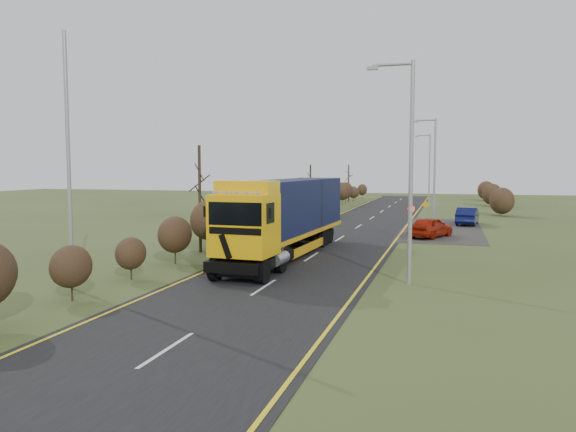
# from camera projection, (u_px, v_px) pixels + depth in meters

# --- Properties ---
(ground) EXTENTS (160.00, 160.00, 0.00)m
(ground) POSITION_uv_depth(u_px,v_px,m) (291.00, 270.00, 26.28)
(ground) COLOR #3A481F
(ground) RESTS_ON ground
(road) EXTENTS (8.00, 120.00, 0.02)m
(road) POSITION_uv_depth(u_px,v_px,m) (334.00, 243.00, 35.85)
(road) COLOR black
(road) RESTS_ON ground
(layby) EXTENTS (6.00, 18.00, 0.02)m
(layby) POSITION_uv_depth(u_px,v_px,m) (442.00, 229.00, 43.61)
(layby) COLOR #2D2A28
(layby) RESTS_ON ground
(lane_markings) EXTENTS (7.52, 116.00, 0.01)m
(lane_markings) POSITION_uv_depth(u_px,v_px,m) (333.00, 243.00, 35.56)
(lane_markings) COLOR yellow
(lane_markings) RESTS_ON road
(hedgerow) EXTENTS (2.24, 102.04, 6.05)m
(hedgerow) POSITION_uv_depth(u_px,v_px,m) (234.00, 218.00, 35.36)
(hedgerow) COLOR #2F2015
(hedgerow) RESTS_ON ground
(lorry) EXTENTS (3.14, 15.32, 4.24)m
(lorry) POSITION_uv_depth(u_px,v_px,m) (285.00, 213.00, 29.87)
(lorry) COLOR black
(lorry) RESTS_ON ground
(car_red_hatchback) EXTENTS (3.26, 4.52, 1.43)m
(car_red_hatchback) POSITION_uv_depth(u_px,v_px,m) (430.00, 227.00, 38.46)
(car_red_hatchback) COLOR #9A1907
(car_red_hatchback) RESTS_ON ground
(car_blue_sedan) EXTENTS (2.04, 4.58, 1.46)m
(car_blue_sedan) POSITION_uv_depth(u_px,v_px,m) (467.00, 216.00, 46.94)
(car_blue_sedan) COLOR #0B103F
(car_blue_sedan) RESTS_ON ground
(streetlight_near) EXTENTS (1.94, 0.18, 9.10)m
(streetlight_near) POSITION_uv_depth(u_px,v_px,m) (408.00, 162.00, 22.79)
(streetlight_near) COLOR #9B9DA1
(streetlight_near) RESTS_ON ground
(streetlight_mid) EXTENTS (1.87, 0.18, 8.79)m
(streetlight_mid) POSITION_uv_depth(u_px,v_px,m) (433.00, 167.00, 45.99)
(streetlight_mid) COLOR #9B9DA1
(streetlight_mid) RESTS_ON ground
(streetlight_far) EXTENTS (1.87, 0.18, 8.76)m
(streetlight_far) POSITION_uv_depth(u_px,v_px,m) (429.00, 167.00, 67.58)
(streetlight_far) COLOR #9B9DA1
(streetlight_far) RESTS_ON ground
(left_pole) EXTENTS (0.16, 0.16, 10.03)m
(left_pole) POSITION_uv_depth(u_px,v_px,m) (69.00, 162.00, 21.78)
(left_pole) COLOR #9B9DA1
(left_pole) RESTS_ON ground
(speed_sign) EXTENTS (0.65, 0.10, 2.35)m
(speed_sign) POSITION_uv_depth(u_px,v_px,m) (411.00, 214.00, 37.75)
(speed_sign) COLOR #9B9DA1
(speed_sign) RESTS_ON ground
(warning_board) EXTENTS (0.68, 0.11, 1.79)m
(warning_board) POSITION_uv_depth(u_px,v_px,m) (425.00, 208.00, 50.93)
(warning_board) COLOR #9B9DA1
(warning_board) RESTS_ON ground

